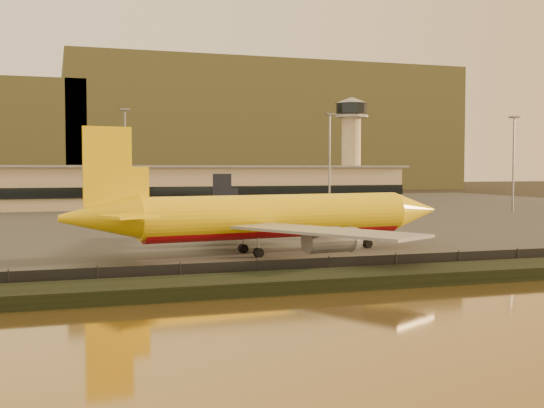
% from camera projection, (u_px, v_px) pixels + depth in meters
% --- Properties ---
extents(ground, '(900.00, 900.00, 0.00)m').
position_uv_depth(ground, '(274.00, 264.00, 84.53)').
color(ground, black).
rests_on(ground, ground).
extents(embankment, '(320.00, 7.00, 1.40)m').
position_uv_depth(embankment, '(326.00, 280.00, 68.33)').
color(embankment, black).
rests_on(embankment, ground).
extents(tarmac, '(320.00, 220.00, 0.20)m').
position_uv_depth(tarmac, '(160.00, 214.00, 174.83)').
color(tarmac, '#2D2D2D').
rests_on(tarmac, ground).
extents(perimeter_fence, '(300.00, 0.05, 2.20)m').
position_uv_depth(perimeter_fence, '(311.00, 269.00, 72.10)').
color(perimeter_fence, black).
rests_on(perimeter_fence, tarmac).
extents(terminal_building, '(202.00, 25.00, 12.60)m').
position_uv_depth(terminal_building, '(94.00, 188.00, 199.11)').
color(terminal_building, tan).
rests_on(terminal_building, tarmac).
extents(control_tower, '(11.20, 11.20, 35.50)m').
position_uv_depth(control_tower, '(351.00, 139.00, 229.33)').
color(control_tower, tan).
rests_on(control_tower, tarmac).
extents(apron_light_masts, '(152.20, 12.20, 25.40)m').
position_uv_depth(apron_light_masts, '(236.00, 152.00, 159.59)').
color(apron_light_masts, slate).
rests_on(apron_light_masts, tarmac).
extents(distant_hills, '(470.00, 160.00, 70.00)m').
position_uv_depth(distant_hills, '(62.00, 135.00, 399.77)').
color(distant_hills, brown).
rests_on(distant_hills, ground).
extents(dhl_cargo_jet, '(56.26, 54.60, 16.81)m').
position_uv_depth(dhl_cargo_jet, '(271.00, 217.00, 93.07)').
color(dhl_cargo_jet, yellow).
rests_on(dhl_cargo_jet, tarmac).
extents(white_narrowbody_jet, '(36.88, 35.76, 10.59)m').
position_uv_depth(white_narrowbody_jet, '(290.00, 209.00, 144.80)').
color(white_narrowbody_jet, silver).
rests_on(white_narrowbody_jet, tarmac).
extents(gse_vehicle_yellow, '(4.21, 2.69, 1.75)m').
position_uv_depth(gse_vehicle_yellow, '(323.00, 233.00, 113.53)').
color(gse_vehicle_yellow, yellow).
rests_on(gse_vehicle_yellow, tarmac).
extents(gse_vehicle_white, '(3.82, 1.72, 1.72)m').
position_uv_depth(gse_vehicle_white, '(159.00, 234.00, 113.35)').
color(gse_vehicle_white, silver).
rests_on(gse_vehicle_white, tarmac).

